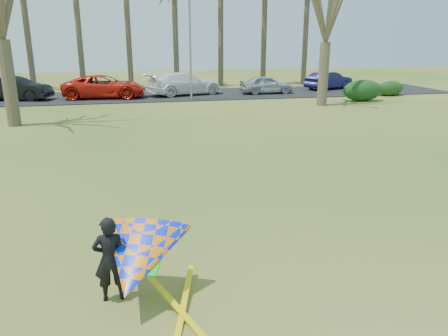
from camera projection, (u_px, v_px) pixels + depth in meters
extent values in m
plane|color=#275913|center=(243.00, 241.00, 9.64)|extent=(100.00, 100.00, 0.00)
cube|color=black|center=(160.00, 95.00, 33.01)|extent=(46.00, 7.00, 0.06)
cylinder|color=#4B3A2D|center=(27.00, 34.00, 35.30)|extent=(0.48, 0.48, 9.00)
cylinder|color=#4A3D2C|center=(79.00, 30.00, 36.01)|extent=(0.48, 0.48, 9.70)
cylinder|color=brown|center=(128.00, 25.00, 36.72)|extent=(0.48, 0.48, 10.40)
cylinder|color=#493C2C|center=(176.00, 34.00, 37.73)|extent=(0.48, 0.48, 9.00)
cylinder|color=brown|center=(221.00, 30.00, 38.45)|extent=(0.48, 0.48, 9.70)
cylinder|color=#4B3D2D|center=(264.00, 26.00, 39.16)|extent=(0.48, 0.48, 10.40)
cylinder|color=brown|center=(306.00, 34.00, 40.17)|extent=(0.48, 0.48, 9.00)
cylinder|color=#4E3D2F|center=(9.00, 84.00, 21.44)|extent=(0.64, 0.64, 4.20)
cylinder|color=brown|center=(323.00, 74.00, 27.93)|extent=(0.64, 0.64, 3.99)
cylinder|color=gray|center=(190.00, 41.00, 29.46)|extent=(0.16, 0.16, 8.00)
ellipsoid|color=#153814|center=(363.00, 90.00, 30.21)|extent=(2.92, 1.32, 1.46)
ellipsoid|color=#163814|center=(391.00, 88.00, 32.86)|extent=(2.02, 0.95, 1.12)
imported|color=black|center=(15.00, 88.00, 30.28)|extent=(5.09, 2.88, 1.59)
imported|color=red|center=(104.00, 86.00, 31.31)|extent=(6.05, 3.21, 1.62)
imported|color=white|center=(185.00, 83.00, 33.03)|extent=(6.21, 4.01, 1.67)
imported|color=#A5ADB3|center=(266.00, 84.00, 33.76)|extent=(4.09, 1.69, 1.39)
imported|color=#1A1A4F|center=(329.00, 80.00, 36.57)|extent=(4.64, 3.14, 1.45)
imported|color=black|center=(110.00, 259.00, 7.32)|extent=(0.57, 0.39, 1.52)
cone|color=#0527FF|center=(137.00, 259.00, 7.15)|extent=(2.13, 2.39, 2.02)
cube|color=#0CBF19|center=(145.00, 263.00, 7.11)|extent=(0.62, 0.60, 0.24)
cube|color=yellow|center=(175.00, 311.00, 7.18)|extent=(0.85, 1.66, 0.28)
cube|color=yellow|center=(185.00, 302.00, 7.40)|extent=(0.56, 1.76, 0.22)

